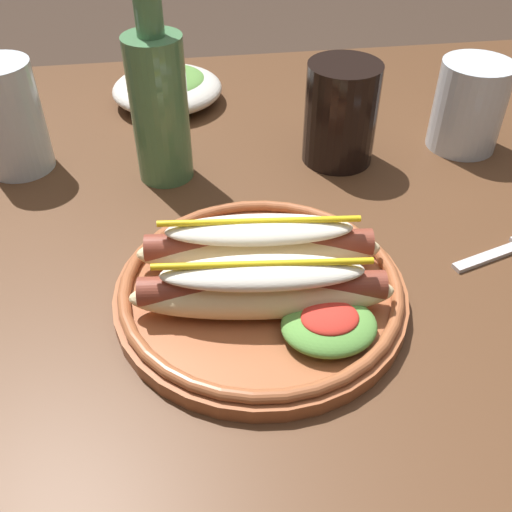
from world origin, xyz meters
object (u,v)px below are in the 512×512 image
Objects in this scene: soda_cup at (341,114)px; water_cup at (469,106)px; glass_bottle at (159,104)px; side_bowl at (167,87)px; fork at (508,249)px; extra_cup at (9,118)px; hot_dog_plate at (263,282)px.

soda_cup reaches higher than water_cup.
glass_bottle is at bearing -177.62° from water_cup.
soda_cup is at bearing 1.96° from glass_bottle.
glass_bottle reaches higher than side_bowl.
soda_cup is (-0.13, 0.21, 0.06)m from fork.
fork is at bearing -49.77° from side_bowl.
soda_cup is 0.40m from extra_cup.
glass_bottle is 0.21m from side_bowl.
extra_cup reaches higher than fork.
water_cup is at bearing 62.38° from fork.
extra_cup reaches higher than soda_cup.
water_cup is 0.40m from glass_bottle.
water_cup is 0.84× the size of extra_cup.
hot_dog_plate is 0.40m from water_cup.
glass_bottle is (-0.08, 0.24, 0.07)m from hot_dog_plate.
glass_bottle reaches higher than extra_cup.
side_bowl is at bearing 39.73° from extra_cup.
side_bowl is at bearing 113.02° from fork.
extra_cup is 0.25m from side_bowl.
hot_dog_plate reaches higher than fork.
fork is 0.42m from glass_bottle.
glass_bottle is (-0.39, -0.02, 0.04)m from water_cup.
water_cup is at bearing 2.92° from soda_cup.
soda_cup reaches higher than fork.
fork is 0.53m from side_bowl.
hot_dog_plate is 0.29m from soda_cup.
fork is 0.95× the size of soda_cup.
side_bowl is (-0.08, 0.44, -0.00)m from hot_dog_plate.
soda_cup is 0.17m from water_cup.
side_bowl is (0.19, 0.16, -0.04)m from extra_cup.
water_cup is 0.43m from side_bowl.
hot_dog_plate is at bearing 170.59° from fork.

